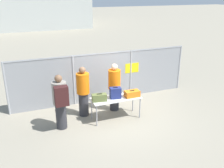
# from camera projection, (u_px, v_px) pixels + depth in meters

# --- Properties ---
(ground_plane) EXTENTS (120.00, 120.00, 0.00)m
(ground_plane) POSITION_uv_depth(u_px,v_px,m) (120.00, 118.00, 8.73)
(ground_plane) COLOR gray
(fence_section) EXTENTS (7.24, 0.07, 1.96)m
(fence_section) POSITION_uv_depth(u_px,v_px,m) (104.00, 76.00, 9.87)
(fence_section) COLOR #9EA0A5
(fence_section) RESTS_ON ground_plane
(inspection_table) EXTENTS (1.69, 0.68, 0.77)m
(inspection_table) POSITION_uv_depth(u_px,v_px,m) (116.00, 100.00, 8.50)
(inspection_table) COLOR silver
(inspection_table) RESTS_ON ground_plane
(suitcase_olive) EXTENTS (0.51, 0.30, 0.26)m
(suitcase_olive) POSITION_uv_depth(u_px,v_px,m) (99.00, 98.00, 8.21)
(suitcase_olive) COLOR #566033
(suitcase_olive) RESTS_ON inspection_table
(suitcase_navy) EXTENTS (0.40, 0.28, 0.40)m
(suitcase_navy) POSITION_uv_depth(u_px,v_px,m) (115.00, 93.00, 8.41)
(suitcase_navy) COLOR navy
(suitcase_navy) RESTS_ON inspection_table
(suitcase_orange) EXTENTS (0.52, 0.30, 0.23)m
(suitcase_orange) POSITION_uv_depth(u_px,v_px,m) (132.00, 94.00, 8.56)
(suitcase_orange) COLOR orange
(suitcase_orange) RESTS_ON inspection_table
(traveler_hooded) EXTENTS (0.45, 0.70, 1.81)m
(traveler_hooded) POSITION_uv_depth(u_px,v_px,m) (60.00, 100.00, 7.73)
(traveler_hooded) COLOR #2D2D33
(traveler_hooded) RESTS_ON ground_plane
(security_worker_near) EXTENTS (0.44, 0.44, 1.78)m
(security_worker_near) POSITION_uv_depth(u_px,v_px,m) (114.00, 87.00, 9.04)
(security_worker_near) COLOR #2D2D33
(security_worker_near) RESTS_ON ground_plane
(security_worker_far) EXTENTS (0.44, 0.44, 1.80)m
(security_worker_far) POSITION_uv_depth(u_px,v_px,m) (83.00, 91.00, 8.64)
(security_worker_far) COLOR #2D2D33
(security_worker_far) RESTS_ON ground_plane
(utility_trailer) EXTENTS (4.04, 2.28, 0.75)m
(utility_trailer) POSITION_uv_depth(u_px,v_px,m) (110.00, 72.00, 12.22)
(utility_trailer) COLOR #B2B2B7
(utility_trailer) RESTS_ON ground_plane
(distant_hangar) EXTENTS (14.10, 13.45, 6.25)m
(distant_hangar) POSITION_uv_depth(u_px,v_px,m) (24.00, 0.00, 31.80)
(distant_hangar) COLOR #B2B7B2
(distant_hangar) RESTS_ON ground_plane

